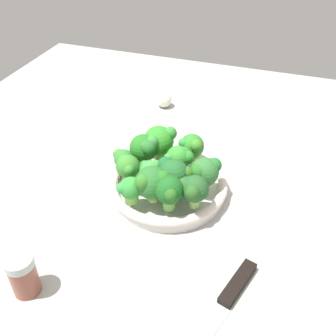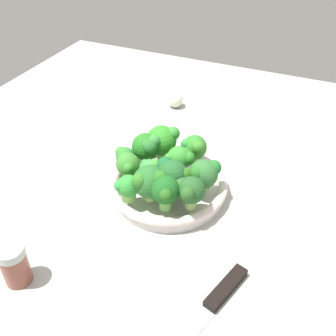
% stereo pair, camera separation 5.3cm
% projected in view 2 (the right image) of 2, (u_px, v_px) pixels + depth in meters
% --- Properties ---
extents(ground_plane, '(1.30, 1.30, 0.03)m').
position_uv_depth(ground_plane, '(166.00, 185.00, 0.87)').
color(ground_plane, '#A9ACA3').
extents(bowl, '(0.25, 0.25, 0.03)m').
position_uv_depth(bowl, '(168.00, 186.00, 0.82)').
color(bowl, silver).
rests_on(bowl, ground_plane).
extents(broccoli_floret_0, '(0.05, 0.05, 0.06)m').
position_uv_depth(broccoli_floret_0, '(128.00, 165.00, 0.79)').
color(broccoli_floret_0, '#98D06B').
rests_on(broccoli_floret_0, bowl).
extents(broccoli_floret_1, '(0.06, 0.06, 0.06)m').
position_uv_depth(broccoli_floret_1, '(204.00, 174.00, 0.77)').
color(broccoli_floret_1, '#A1C663').
rests_on(broccoli_floret_1, bowl).
extents(broccoli_floret_2, '(0.05, 0.05, 0.07)m').
position_uv_depth(broccoli_floret_2, '(194.00, 148.00, 0.84)').
color(broccoli_floret_2, '#85B851').
rests_on(broccoli_floret_2, bowl).
extents(broccoli_floret_3, '(0.08, 0.06, 0.07)m').
position_uv_depth(broccoli_floret_3, '(172.00, 174.00, 0.77)').
color(broccoli_floret_3, '#78B158').
rests_on(broccoli_floret_3, bowl).
extents(broccoli_floret_4, '(0.05, 0.04, 0.05)m').
position_uv_depth(broccoli_floret_4, '(125.00, 157.00, 0.83)').
color(broccoli_floret_4, '#85BA52').
rests_on(broccoli_floret_4, bowl).
extents(broccoli_floret_5, '(0.07, 0.07, 0.07)m').
position_uv_depth(broccoli_floret_5, '(150.00, 181.00, 0.74)').
color(broccoli_floret_5, '#9ED16C').
rests_on(broccoli_floret_5, bowl).
extents(broccoli_floret_6, '(0.06, 0.06, 0.07)m').
position_uv_depth(broccoli_floret_6, '(190.00, 190.00, 0.72)').
color(broccoli_floret_6, '#9ECE6B').
rests_on(broccoli_floret_6, bowl).
extents(broccoli_floret_7, '(0.06, 0.07, 0.08)m').
position_uv_depth(broccoli_floret_7, '(162.00, 140.00, 0.84)').
color(broccoli_floret_7, '#8DD065').
rests_on(broccoli_floret_7, bowl).
extents(broccoli_floret_8, '(0.05, 0.04, 0.06)m').
position_uv_depth(broccoli_floret_8, '(150.00, 169.00, 0.79)').
color(broccoli_floret_8, '#77B54C').
rests_on(broccoli_floret_8, bowl).
extents(broccoli_floret_9, '(0.06, 0.05, 0.07)m').
position_uv_depth(broccoli_floret_9, '(180.00, 158.00, 0.80)').
color(broccoli_floret_9, '#81B153').
rests_on(broccoli_floret_9, bowl).
extents(broccoli_floret_10, '(0.05, 0.06, 0.07)m').
position_uv_depth(broccoli_floret_10, '(165.00, 190.00, 0.72)').
color(broccoli_floret_10, '#77C25A').
rests_on(broccoli_floret_10, bowl).
extents(broccoli_floret_11, '(0.05, 0.04, 0.05)m').
position_uv_depth(broccoli_floret_11, '(129.00, 187.00, 0.75)').
color(broccoli_floret_11, '#7EC253').
rests_on(broccoli_floret_11, bowl).
extents(broccoli_floret_12, '(0.06, 0.06, 0.07)m').
position_uv_depth(broccoli_floret_12, '(146.00, 148.00, 0.83)').
color(broccoli_floret_12, '#86BB58').
rests_on(broccoli_floret_12, bowl).
extents(knife, '(0.10, 0.26, 0.01)m').
position_uv_depth(knife, '(208.00, 309.00, 0.61)').
color(knife, silver).
rests_on(knife, ground_plane).
extents(garlic_bulb, '(0.04, 0.04, 0.04)m').
position_uv_depth(garlic_bulb, '(175.00, 100.00, 1.11)').
color(garlic_bulb, white).
rests_on(garlic_bulb, ground_plane).
extents(pepper_shaker, '(0.05, 0.05, 0.08)m').
position_uv_depth(pepper_shaker, '(14.00, 264.00, 0.64)').
color(pepper_shaker, brown).
rests_on(pepper_shaker, ground_plane).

